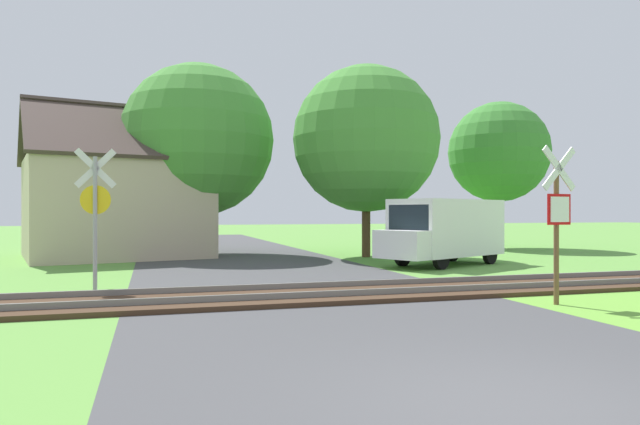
{
  "coord_description": "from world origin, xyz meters",
  "views": [
    {
      "loc": [
        -3.27,
        -4.42,
        1.8
      ],
      "look_at": [
        0.5,
        8.26,
        1.8
      ],
      "focal_mm": 32.0,
      "sensor_mm": 36.0,
      "label": 1
    }
  ],
  "objects_px": {
    "tree_right": "(366,139)",
    "mail_truck": "(444,229)",
    "stop_sign_near": "(558,215)",
    "house": "(115,204)",
    "tree_far": "(499,152)",
    "crossing_sign_far": "(95,207)",
    "tree_center": "(198,140)"
  },
  "relations": [
    {
      "from": "tree_far",
      "to": "tree_right",
      "type": "xyz_separation_m",
      "value": [
        -8.45,
        -3.35,
        -0.06
      ]
    },
    {
      "from": "tree_right",
      "to": "mail_truck",
      "type": "xyz_separation_m",
      "value": [
        1.21,
        -4.19,
        -3.54
      ]
    },
    {
      "from": "stop_sign_near",
      "to": "tree_far",
      "type": "height_order",
      "value": "tree_far"
    },
    {
      "from": "stop_sign_near",
      "to": "house",
      "type": "bearing_deg",
      "value": -68.86
    },
    {
      "from": "house",
      "to": "stop_sign_near",
      "type": "bearing_deg",
      "value": -72.96
    },
    {
      "from": "tree_far",
      "to": "tree_center",
      "type": "distance_m",
      "value": 14.92
    },
    {
      "from": "stop_sign_near",
      "to": "crossing_sign_far",
      "type": "relative_size",
      "value": 0.96
    },
    {
      "from": "stop_sign_near",
      "to": "tree_far",
      "type": "distance_m",
      "value": 18.39
    },
    {
      "from": "tree_center",
      "to": "tree_right",
      "type": "height_order",
      "value": "tree_center"
    },
    {
      "from": "mail_truck",
      "to": "tree_far",
      "type": "bearing_deg",
      "value": -69.45
    },
    {
      "from": "crossing_sign_far",
      "to": "mail_truck",
      "type": "relative_size",
      "value": 0.61
    },
    {
      "from": "crossing_sign_far",
      "to": "house",
      "type": "bearing_deg",
      "value": 94.06
    },
    {
      "from": "stop_sign_near",
      "to": "crossing_sign_far",
      "type": "height_order",
      "value": "crossing_sign_far"
    },
    {
      "from": "house",
      "to": "tree_far",
      "type": "distance_m",
      "value": 18.39
    },
    {
      "from": "tree_right",
      "to": "tree_center",
      "type": "bearing_deg",
      "value": 155.76
    },
    {
      "from": "stop_sign_near",
      "to": "tree_right",
      "type": "height_order",
      "value": "tree_right"
    },
    {
      "from": "tree_center",
      "to": "mail_truck",
      "type": "relative_size",
      "value": 1.54
    },
    {
      "from": "tree_far",
      "to": "tree_right",
      "type": "height_order",
      "value": "tree_right"
    },
    {
      "from": "tree_center",
      "to": "stop_sign_near",
      "type": "bearing_deg",
      "value": -69.43
    },
    {
      "from": "crossing_sign_far",
      "to": "tree_right",
      "type": "xyz_separation_m",
      "value": [
        9.52,
        8.27,
        2.86
      ]
    },
    {
      "from": "tree_far",
      "to": "house",
      "type": "bearing_deg",
      "value": -179.25
    },
    {
      "from": "stop_sign_near",
      "to": "tree_right",
      "type": "xyz_separation_m",
      "value": [
        0.77,
        12.26,
        3.02
      ]
    },
    {
      "from": "stop_sign_near",
      "to": "tree_far",
      "type": "relative_size",
      "value": 0.42
    },
    {
      "from": "house",
      "to": "tree_right",
      "type": "height_order",
      "value": "tree_right"
    },
    {
      "from": "house",
      "to": "tree_center",
      "type": "bearing_deg",
      "value": -16.72
    },
    {
      "from": "crossing_sign_far",
      "to": "tree_right",
      "type": "height_order",
      "value": "tree_right"
    },
    {
      "from": "house",
      "to": "tree_far",
      "type": "xyz_separation_m",
      "value": [
        18.19,
        0.24,
        2.71
      ]
    },
    {
      "from": "tree_right",
      "to": "mail_truck",
      "type": "relative_size",
      "value": 1.48
    },
    {
      "from": "tree_center",
      "to": "mail_truck",
      "type": "height_order",
      "value": "tree_center"
    },
    {
      "from": "mail_truck",
      "to": "tree_right",
      "type": "bearing_deg",
      "value": -9.5
    },
    {
      "from": "tree_right",
      "to": "mail_truck",
      "type": "bearing_deg",
      "value": -73.86
    },
    {
      "from": "crossing_sign_far",
      "to": "tree_center",
      "type": "height_order",
      "value": "tree_center"
    }
  ]
}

